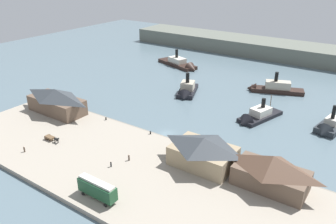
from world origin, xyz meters
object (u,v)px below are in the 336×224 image
(ferry_shed_east_terminal, at_px, (56,101))
(street_tram, at_px, (97,188))
(ferry_shed_central_terminal, at_px, (203,151))
(ferry_approaching_east, at_px, (255,117))
(mooring_post_west, at_px, (150,133))
(ferry_shed_west_terminal, at_px, (272,171))
(ferry_near_quay, at_px, (187,91))
(mooring_post_center_east, at_px, (106,119))
(ferry_outer_harbor, at_px, (272,88))
(pedestrian_standing_center, at_px, (24,149))
(horse_cart, at_px, (52,138))
(ferry_approaching_west, at_px, (330,127))
(ferry_moored_west, at_px, (182,65))
(pedestrian_near_west_shed, at_px, (129,158))
(pedestrian_near_cart, at_px, (111,164))

(ferry_shed_east_terminal, height_order, street_tram, ferry_shed_east_terminal)
(ferry_shed_central_terminal, relative_size, ferry_approaching_east, 0.82)
(ferry_shed_east_terminal, distance_m, mooring_post_west, 36.69)
(street_tram, bearing_deg, ferry_approaching_east, 77.94)
(ferry_shed_west_terminal, relative_size, ferry_near_quay, 0.96)
(mooring_post_center_east, height_order, ferry_outer_harbor, ferry_outer_harbor)
(pedestrian_standing_center, relative_size, ferry_approaching_east, 0.09)
(ferry_shed_east_terminal, relative_size, horse_cart, 3.52)
(ferry_shed_central_terminal, bearing_deg, ferry_approaching_east, 89.20)
(horse_cart, height_order, pedestrian_standing_center, horse_cart)
(pedestrian_standing_center, distance_m, ferry_approaching_west, 91.25)
(mooring_post_center_east, bearing_deg, pedestrian_standing_center, -98.40)
(ferry_moored_west, bearing_deg, pedestrian_standing_center, -84.02)
(pedestrian_near_west_shed, distance_m, mooring_post_center_east, 26.63)
(pedestrian_standing_center, relative_size, mooring_post_center_east, 1.87)
(pedestrian_standing_center, distance_m, ferry_near_quay, 65.80)
(mooring_post_center_east, relative_size, ferry_outer_harbor, 0.04)
(street_tram, bearing_deg, ferry_shed_west_terminal, 40.78)
(ferry_moored_west, distance_m, ferry_approaching_east, 66.00)
(pedestrian_near_cart, bearing_deg, mooring_post_center_east, 136.66)
(pedestrian_near_west_shed, xyz_separation_m, ferry_near_quay, (-14.15, 51.76, -0.42))
(horse_cart, xyz_separation_m, ferry_approaching_west, (64.67, 54.95, -0.75))
(pedestrian_near_cart, height_order, ferry_outer_harbor, ferry_outer_harbor)
(horse_cart, xyz_separation_m, ferry_approaching_east, (42.61, 49.13, -0.93))
(pedestrian_near_cart, relative_size, mooring_post_center_east, 1.72)
(pedestrian_near_cart, bearing_deg, pedestrian_near_west_shed, 69.65)
(ferry_shed_west_terminal, xyz_separation_m, mooring_post_center_east, (-56.45, 4.56, -3.70))
(ferry_outer_harbor, bearing_deg, ferry_moored_west, 169.67)
(street_tram, bearing_deg, ferry_moored_west, 112.52)
(pedestrian_near_cart, bearing_deg, street_tram, -59.88)
(pedestrian_near_west_shed, relative_size, ferry_approaching_west, 0.11)
(ferry_shed_central_terminal, height_order, mooring_post_west, ferry_shed_central_terminal)
(street_tram, bearing_deg, ferry_near_quay, 105.43)
(horse_cart, height_order, mooring_post_west, horse_cart)
(mooring_post_center_east, bearing_deg, pedestrian_near_cart, -43.34)
(ferry_shed_east_terminal, distance_m, pedestrian_near_west_shed, 41.71)
(ferry_shed_east_terminal, bearing_deg, ferry_approaching_east, 31.12)
(ferry_shed_west_terminal, distance_m, ferry_near_quay, 63.97)
(ferry_moored_west, xyz_separation_m, ferry_approaching_east, (53.72, -38.34, -0.12))
(ferry_shed_east_terminal, bearing_deg, ferry_shed_west_terminal, 0.20)
(horse_cart, bearing_deg, ferry_near_quay, 78.82)
(street_tram, xyz_separation_m, ferry_approaching_west, (34.93, 66.01, -2.45))
(ferry_outer_harbor, bearing_deg, pedestrian_near_west_shed, -99.78)
(ferry_shed_central_terminal, xyz_separation_m, pedestrian_near_west_shed, (-16.83, -9.32, -3.07))
(ferry_approaching_west, relative_size, ferry_outer_harbor, 0.71)
(ferry_shed_east_terminal, relative_size, pedestrian_standing_center, 12.44)
(ferry_shed_central_terminal, relative_size, ferry_shed_west_terminal, 0.95)
(street_tram, bearing_deg, mooring_post_west, 106.00)
(pedestrian_standing_center, bearing_deg, ferry_shed_west_terminal, 20.69)
(mooring_post_center_east, xyz_separation_m, ferry_approaching_east, (39.64, 30.04, -0.46))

